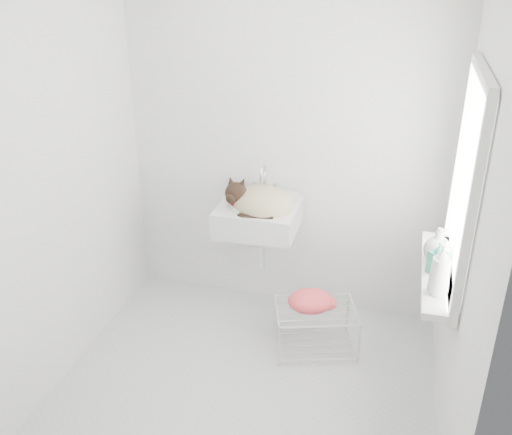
% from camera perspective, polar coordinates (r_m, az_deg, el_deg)
% --- Properties ---
extents(floor, '(2.20, 2.00, 0.02)m').
position_cam_1_polar(floor, '(3.56, -1.10, -16.47)').
color(floor, silver).
rests_on(floor, ground).
extents(back_wall, '(2.20, 0.02, 2.50)m').
position_cam_1_polar(back_wall, '(3.80, 3.01, 8.06)').
color(back_wall, white).
rests_on(back_wall, ground).
extents(right_wall, '(0.02, 2.00, 2.50)m').
position_cam_1_polar(right_wall, '(2.80, 20.82, -0.02)').
color(right_wall, white).
rests_on(right_wall, ground).
extents(left_wall, '(0.02, 2.00, 2.50)m').
position_cam_1_polar(left_wall, '(3.35, -19.73, 4.20)').
color(left_wall, white).
rests_on(left_wall, ground).
extents(window_glass, '(0.01, 0.80, 1.00)m').
position_cam_1_polar(window_glass, '(2.95, 20.57, 3.37)').
color(window_glass, white).
rests_on(window_glass, right_wall).
extents(window_frame, '(0.04, 0.90, 1.10)m').
position_cam_1_polar(window_frame, '(2.95, 20.29, 3.40)').
color(window_frame, white).
rests_on(window_frame, right_wall).
extents(windowsill, '(0.16, 0.88, 0.04)m').
position_cam_1_polar(windowsill, '(3.16, 17.81, -5.25)').
color(windowsill, white).
rests_on(windowsill, right_wall).
extents(sink, '(0.52, 0.46, 0.21)m').
position_cam_1_polar(sink, '(3.73, 0.23, 1.18)').
color(sink, white).
rests_on(sink, back_wall).
extents(faucet, '(0.19, 0.13, 0.19)m').
position_cam_1_polar(faucet, '(3.83, 0.93, 4.15)').
color(faucet, silver).
rests_on(faucet, sink).
extents(cat, '(0.46, 0.39, 0.27)m').
position_cam_1_polar(cat, '(3.69, 0.35, 1.62)').
color(cat, '#C1B589').
rests_on(cat, sink).
extents(wire_rack, '(0.59, 0.49, 0.30)m').
position_cam_1_polar(wire_rack, '(3.76, 5.97, -11.04)').
color(wire_rack, silver).
rests_on(wire_rack, floor).
extents(towel, '(0.34, 0.29, 0.12)m').
position_cam_1_polar(towel, '(3.66, 5.48, -8.76)').
color(towel, orange).
rests_on(towel, wire_rack).
extents(bottle_a, '(0.10, 0.10, 0.23)m').
position_cam_1_polar(bottle_a, '(2.93, 17.74, -7.27)').
color(bottle_a, white).
rests_on(bottle_a, windowsill).
extents(bottle_b, '(0.12, 0.12, 0.19)m').
position_cam_1_polar(bottle_b, '(3.10, 17.69, -5.37)').
color(bottle_b, teal).
rests_on(bottle_b, windowsill).
extents(bottle_c, '(0.17, 0.17, 0.19)m').
position_cam_1_polar(bottle_c, '(3.23, 17.65, -4.11)').
color(bottle_c, silver).
rests_on(bottle_c, windowsill).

